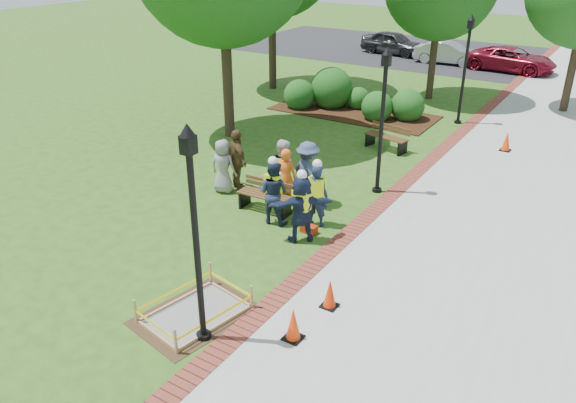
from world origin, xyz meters
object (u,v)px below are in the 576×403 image
Objects in this scene: wet_concrete_pad at (195,306)px; hivis_worker_b at (317,193)px; bench_near at (266,202)px; cone_front at (293,325)px; hivis_worker_a at (301,206)px; lamp_near at (195,222)px; hivis_worker_c at (273,190)px.

wet_concrete_pad is 1.39× the size of hivis_worker_b.
cone_front is at bearing -50.20° from bench_near.
hivis_worker_a is (0.19, 3.81, 0.71)m from wet_concrete_pad.
lamp_near is 5.43m from hivis_worker_b.
lamp_near is 2.30× the size of hivis_worker_b.
lamp_near is 4.53m from hivis_worker_a.
wet_concrete_pad is 1.60× the size of bench_near.
hivis_worker_c reaches higher than bench_near.
wet_concrete_pad is 4.79m from hivis_worker_b.
cone_front is 2.74m from lamp_near.
cone_front is at bearing 30.67° from lamp_near.
bench_near is at bearing 107.63° from wet_concrete_pad.
lamp_near is (2.07, -5.13, 2.21)m from bench_near.
hivis_worker_c is at bearing 102.45° from wet_concrete_pad.
hivis_worker_b is (-1.96, 4.30, 0.58)m from cone_front.
hivis_worker_b is at bearing 95.39° from lamp_near.
hivis_worker_c reaches higher than cone_front.
wet_concrete_pad is at bearing -92.92° from hivis_worker_a.
hivis_worker_b is (-0.10, 0.93, -0.02)m from hivis_worker_a.
hivis_worker_c is (-0.94, 4.26, 0.69)m from wet_concrete_pad.
hivis_worker_c is (-1.03, -0.48, 0.01)m from hivis_worker_b.
hivis_worker_b is (0.09, 4.74, 0.69)m from wet_concrete_pad.
lamp_near is at bearing -36.90° from wet_concrete_pad.
wet_concrete_pad is at bearing -77.55° from hivis_worker_c.
bench_near is (-1.49, 4.69, 0.04)m from wet_concrete_pad.
wet_concrete_pad is at bearing -91.14° from hivis_worker_b.
cone_front is 0.37× the size of hivis_worker_c.
bench_near is at bearing 152.38° from hivis_worker_a.
hivis_worker_a is (-1.86, 3.37, 0.61)m from cone_front.
wet_concrete_pad is at bearing -72.37° from bench_near.
hivis_worker_c is (-2.99, 3.82, 0.59)m from cone_front.
bench_near is at bearing -178.29° from hivis_worker_b.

